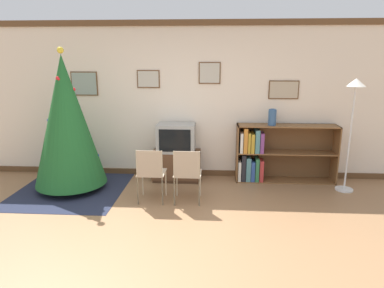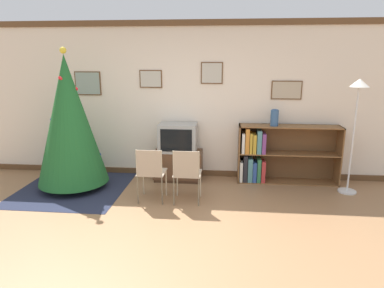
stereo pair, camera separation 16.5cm
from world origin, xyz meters
name	(u,v)px [view 2 (the right image)]	position (x,y,z in m)	size (l,w,h in m)	color
ground_plane	(159,245)	(0.00, 0.00, 0.00)	(24.00, 24.00, 0.00)	#936B47
wall_back	(184,101)	(0.00, 2.51, 1.35)	(8.01, 0.11, 2.70)	silver
area_rug	(75,187)	(-1.73, 1.65, 0.00)	(1.69, 1.89, 0.01)	#23283D
christmas_tree	(69,121)	(-1.73, 1.65, 1.12)	(1.11, 1.11, 2.24)	maroon
tv_console	(178,165)	(-0.08, 2.21, 0.26)	(0.83, 0.45, 0.51)	#412A1A
television	(178,138)	(-0.08, 2.21, 0.76)	(0.64, 0.44, 0.48)	#9E9E99
folding_chair_left	(151,171)	(-0.35, 1.20, 0.47)	(0.40, 0.40, 0.82)	tan
folding_chair_right	(187,173)	(0.19, 1.20, 0.47)	(0.40, 0.40, 0.82)	tan
bookshelf	(269,155)	(1.49, 2.27, 0.47)	(1.68, 0.36, 0.99)	brown
vase	(274,117)	(1.53, 2.24, 1.13)	(0.13, 0.13, 0.27)	#335684
standing_lamp	(357,107)	(2.69, 1.88, 1.37)	(0.28, 0.28, 1.79)	silver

